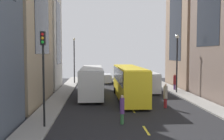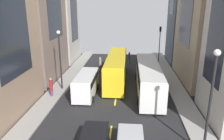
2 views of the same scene
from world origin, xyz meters
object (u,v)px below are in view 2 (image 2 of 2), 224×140
object	(u,v)px
streetcar_yellow	(116,66)
pedestrian_walking_far	(100,64)
delivery_van_white	(86,83)
traffic_light_near_corner	(160,38)
pedestrian_crossing_mid	(51,87)
city_bus_white	(148,76)
pedestrian_waiting_curb	(129,57)

from	to	relation	value
streetcar_yellow	pedestrian_walking_far	bearing A→B (deg)	-58.31
streetcar_yellow	delivery_van_white	xyz separation A→B (m)	(3.18, 5.12, -0.61)
traffic_light_near_corner	pedestrian_crossing_mid	bearing A→B (deg)	49.63
city_bus_white	pedestrian_crossing_mid	world-z (taller)	city_bus_white
pedestrian_walking_far	streetcar_yellow	bearing A→B (deg)	-138.97
city_bus_white	streetcar_yellow	size ratio (longest dim) A/B	1.04
pedestrian_crossing_mid	traffic_light_near_corner	distance (m)	22.00
city_bus_white	pedestrian_walking_far	bearing A→B (deg)	-48.75
pedestrian_waiting_curb	delivery_van_white	bearing A→B (deg)	110.75
city_bus_white	delivery_van_white	world-z (taller)	city_bus_white
city_bus_white	traffic_light_near_corner	distance (m)	14.38
delivery_van_white	pedestrian_crossing_mid	xyz separation A→B (m)	(3.85, 0.92, -0.23)
pedestrian_waiting_curb	pedestrian_crossing_mid	distance (m)	18.06
delivery_van_white	traffic_light_near_corner	bearing A→B (deg)	-123.19
streetcar_yellow	delivery_van_white	world-z (taller)	streetcar_yellow
streetcar_yellow	delivery_van_white	bearing A→B (deg)	58.15
pedestrian_crossing_mid	pedestrian_waiting_curb	bearing A→B (deg)	135.40
pedestrian_crossing_mid	pedestrian_walking_far	xyz separation A→B (m)	(-4.20, -10.63, -0.08)
streetcar_yellow	pedestrian_waiting_curb	size ratio (longest dim) A/B	5.89
city_bus_white	streetcar_yellow	xyz separation A→B (m)	(4.08, -3.29, 0.11)
delivery_van_white	pedestrian_crossing_mid	distance (m)	3.97
city_bus_white	delivery_van_white	bearing A→B (deg)	14.12
city_bus_white	pedestrian_waiting_curb	bearing A→B (deg)	-79.81
delivery_van_white	traffic_light_near_corner	world-z (taller)	traffic_light_near_corner
streetcar_yellow	delivery_van_white	size ratio (longest dim) A/B	2.03
streetcar_yellow	pedestrian_walking_far	distance (m)	5.47
streetcar_yellow	traffic_light_near_corner	bearing A→B (deg)	-123.82
streetcar_yellow	pedestrian_waiting_curb	distance (m)	9.96
pedestrian_walking_far	city_bus_white	bearing A→B (deg)	-129.41
city_bus_white	pedestrian_waiting_curb	world-z (taller)	city_bus_white
streetcar_yellow	pedestrian_walking_far	xyz separation A→B (m)	(2.83, -4.59, -0.92)
delivery_van_white	pedestrian_waiting_curb	bearing A→B (deg)	-108.29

